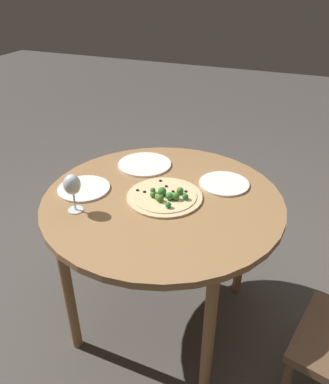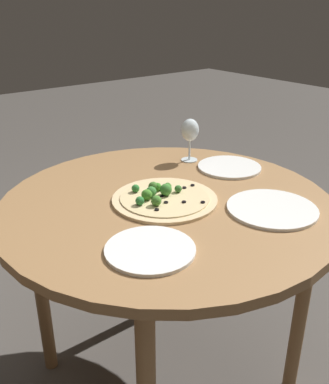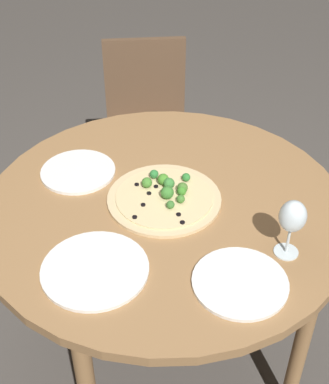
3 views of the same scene
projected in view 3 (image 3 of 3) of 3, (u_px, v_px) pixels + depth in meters
name	position (u px, v px, depth m)	size (l,w,h in m)	color
ground_plane	(165.00, 357.00, 2.08)	(12.00, 12.00, 0.00)	#4C4742
dining_table	(165.00, 222.00, 1.65)	(1.09, 1.09, 0.78)	olive
chair	(147.00, 126.00, 2.54)	(0.48, 0.48, 0.85)	brown
pizza	(165.00, 196.00, 1.60)	(0.34, 0.34, 0.05)	#DBBC89
wine_glass	(293.00, 218.00, 1.35)	(0.07, 0.07, 0.17)	silver
plate_near	(240.00, 282.00, 1.34)	(0.24, 0.24, 0.01)	white
plate_far	(78.00, 171.00, 1.71)	(0.24, 0.24, 0.01)	white
plate_side	(95.00, 269.00, 1.37)	(0.28, 0.28, 0.01)	white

